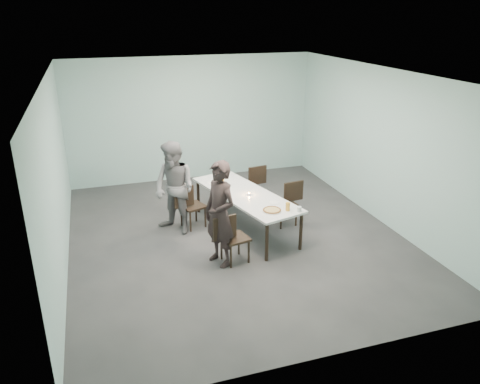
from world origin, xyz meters
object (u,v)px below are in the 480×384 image
object	(u,v)px
chair_near_left	(231,235)
diner_near	(220,214)
chair_far_right	(253,183)
diner_far	(175,188)
chair_near_right	(288,200)
water_tumbler	(299,209)
tealight	(249,194)
amber_tumbler	(223,182)
chair_far_left	(189,204)
side_plate	(274,202)
pizza	(272,210)
beer_glass	(288,207)
table	(245,196)

from	to	relation	value
chair_near_left	diner_near	distance (m)	0.43
chair_far_right	diner_far	bearing A→B (deg)	16.46
chair_near_right	diner_near	bearing A→B (deg)	25.64
chair_near_left	chair_near_right	bearing A→B (deg)	24.80
chair_far_right	water_tumbler	distance (m)	2.22
tealight	amber_tumbler	world-z (taller)	amber_tumbler
chair_far_left	side_plate	xyz separation A→B (m)	(1.36, -1.00, 0.25)
chair_far_right	pizza	distance (m)	2.09
chair_near_left	chair_far_right	xyz separation A→B (m)	(1.17, 2.24, 0.00)
chair_far_right	tealight	xyz separation A→B (m)	(-0.50, -1.20, 0.27)
chair_far_left	tealight	xyz separation A→B (m)	(1.05, -0.50, 0.27)
chair_near_right	chair_far_right	bearing A→B (deg)	-79.36
chair_near_left	water_tumbler	bearing A→B (deg)	-9.80
diner_near	side_plate	world-z (taller)	diner_near
diner_far	beer_glass	world-z (taller)	diner_far
pizza	chair_far_left	bearing A→B (deg)	131.29
diner_near	diner_far	distance (m)	1.50
chair_far_left	chair_far_right	xyz separation A→B (m)	(1.54, 0.70, 0.00)
pizza	amber_tumbler	xyz separation A→B (m)	(-0.44, 1.58, 0.02)
side_plate	tealight	distance (m)	0.59
side_plate	water_tumbler	size ratio (longest dim) A/B	2.00
tealight	water_tumbler	bearing A→B (deg)	-60.21
table	diner_far	xyz separation A→B (m)	(-1.29, 0.32, 0.19)
chair_near_left	water_tumbler	xyz separation A→B (m)	(1.25, 0.04, 0.29)
table	diner_near	distance (m)	1.37
side_plate	amber_tumbler	distance (m)	1.38
pizza	beer_glass	world-z (taller)	beer_glass
diner_near	amber_tumbler	distance (m)	1.83
chair_far_right	tealight	size ratio (longest dim) A/B	15.54
chair_far_right	diner_far	size ratio (longest dim) A/B	0.49
diner_far	tealight	bearing A→B (deg)	35.40
pizza	chair_near_left	bearing A→B (deg)	-166.26
chair_far_right	amber_tumbler	distance (m)	0.97
chair_far_left	diner_far	bearing A→B (deg)	177.48
tealight	pizza	bearing A→B (deg)	-81.14
table	chair_near_right	size ratio (longest dim) A/B	3.15
beer_glass	pizza	bearing A→B (deg)	167.79
amber_tumbler	tealight	bearing A→B (deg)	-67.62
chair_near_right	amber_tumbler	bearing A→B (deg)	-36.50
table	water_tumbler	xyz separation A→B (m)	(0.62, -1.09, 0.10)
table	chair_far_right	xyz separation A→B (m)	(0.54, 1.10, -0.19)
chair_far_right	beer_glass	bearing A→B (deg)	80.65
tealight	beer_glass	bearing A→B (deg)	-66.05
chair_far_right	diner_near	size ratio (longest dim) A/B	0.49
chair_near_left	water_tumbler	distance (m)	1.28
diner_near	water_tumbler	bearing A→B (deg)	66.13
amber_tumbler	side_plate	bearing A→B (deg)	-63.64
chair_near_left	amber_tumbler	xyz separation A→B (m)	(0.37, 1.78, 0.29)
side_plate	water_tumbler	world-z (taller)	water_tumbler
chair_near_right	diner_near	xyz separation A→B (m)	(-1.70, -1.09, 0.39)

